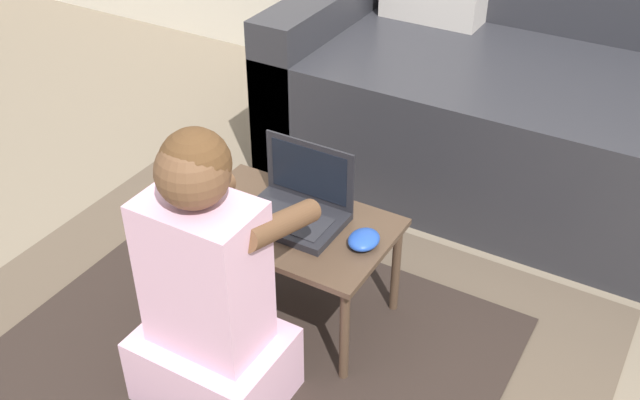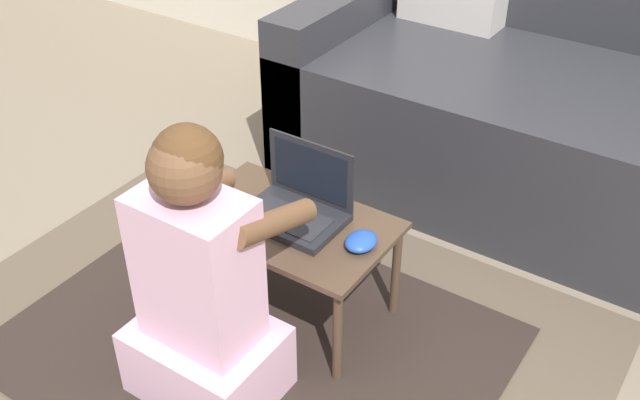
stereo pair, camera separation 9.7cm
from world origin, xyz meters
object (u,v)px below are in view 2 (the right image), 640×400
at_px(laptop, 297,206).
at_px(laptop_desk, 289,232).
at_px(couch, 549,100).
at_px(person_seated, 201,291).
at_px(computer_mouse, 361,241).

bearing_deg(laptop, laptop_desk, -112.03).
relative_size(couch, laptop, 6.41).
height_order(couch, person_seated, couch).
distance_m(couch, person_seated, 1.40).
bearing_deg(computer_mouse, couch, 83.43).
distance_m(couch, computer_mouse, 1.02).
relative_size(computer_mouse, person_seated, 0.13).
height_order(laptop_desk, laptop, laptop).
bearing_deg(computer_mouse, person_seated, -121.32).
bearing_deg(laptop, computer_mouse, -3.68).
distance_m(computer_mouse, person_seated, 0.41).
xyz_separation_m(couch, computer_mouse, (-0.12, -1.01, 0.01)).
relative_size(couch, person_seated, 2.23).
bearing_deg(computer_mouse, laptop, 176.32).
bearing_deg(couch, laptop, -107.66).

